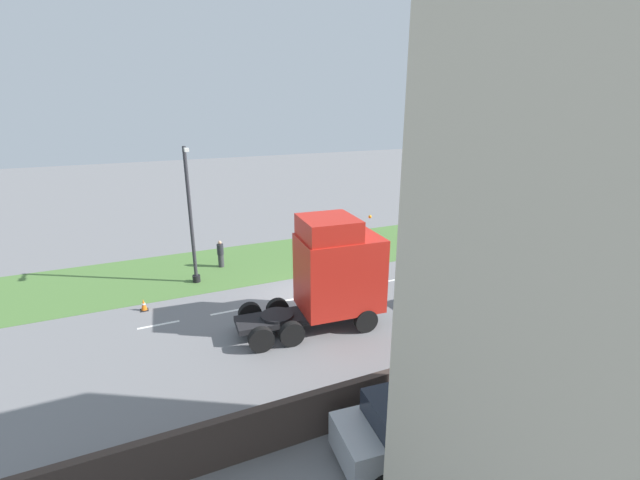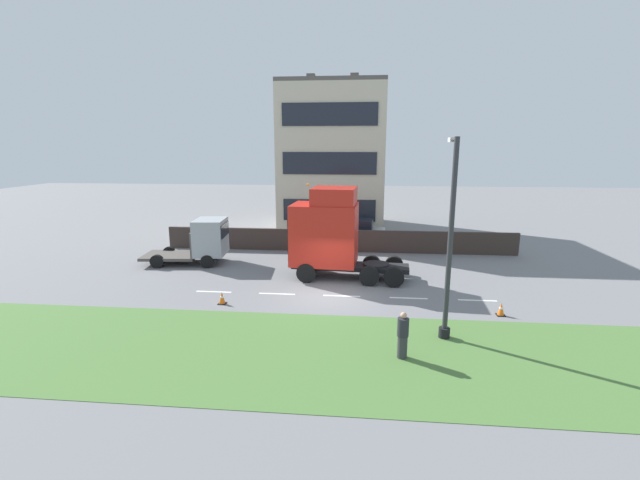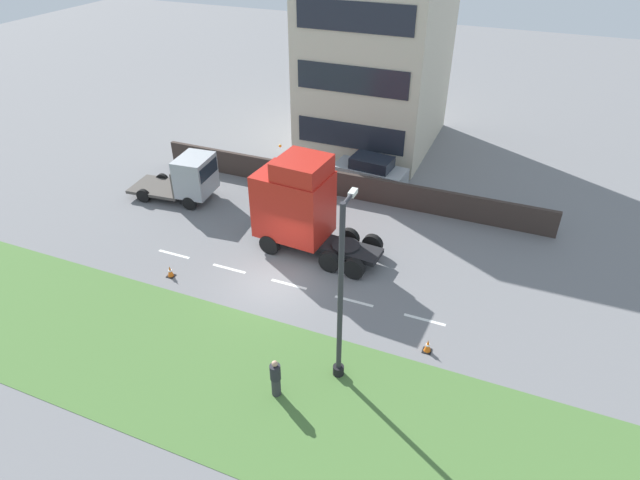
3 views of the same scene
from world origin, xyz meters
name	(u,v)px [view 2 (image 2 of 3)]	position (x,y,z in m)	size (l,w,h in m)	color
ground_plane	(327,295)	(0.00, 0.00, 0.00)	(120.00, 120.00, 0.00)	slate
grass_verge	(314,353)	(-6.00, 0.00, 0.01)	(7.00, 44.00, 0.01)	#4C7538
lane_markings	(342,296)	(0.00, -0.70, 0.00)	(0.16, 14.60, 0.00)	white
boundary_wall	(338,241)	(9.00, 0.00, 0.76)	(0.25, 24.00, 1.52)	#382D28
building_block	(334,159)	(17.63, 0.87, 6.03)	(10.23, 8.27, 13.14)	beige
lorry_cab	(329,233)	(3.04, 0.17, 2.48)	(3.04, 6.52, 5.10)	black
flatbed_truck	(204,240)	(5.14, 8.01, 1.45)	(2.73, 5.23, 2.77)	#999EA3
parked_car	(354,233)	(10.77, -1.10, 0.96)	(2.27, 4.55, 1.95)	#9EA3A8
lamp_post	(449,252)	(-4.20, -4.78, 3.34)	(1.33, 0.42, 7.43)	black
pedestrian	(403,336)	(-6.01, -3.04, 0.81)	(0.39, 0.39, 1.66)	#333338
traffic_cone_lead	(222,298)	(-1.58, 4.74, 0.28)	(0.36, 0.36, 0.58)	black
traffic_cone_trailing	(501,309)	(-1.79, -7.61, 0.28)	(0.36, 0.36, 0.58)	black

